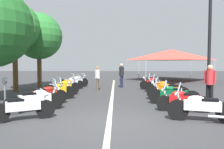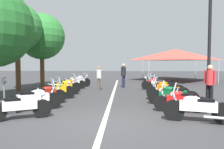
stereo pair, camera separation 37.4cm
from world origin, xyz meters
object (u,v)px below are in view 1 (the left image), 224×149
motorcycle_left_row_4 (62,87)px  motorcycle_right_row_5 (160,85)px  motorcycle_right_row_2 (173,94)px  bystander_1 (121,73)px  motorcycle_left_row_1 (36,99)px  roadside_tree_1 (39,36)px  motorcycle_left_row_6 (69,83)px  motorcycle_left_row_7 (75,81)px  motorcycle_left_row_3 (56,91)px  motorcycle_right_row_1 (183,100)px  motorcycle_right_row_6 (154,83)px  motorcycle_right_row_4 (165,88)px  street_lamp_twin_globe (210,24)px  bystander_0 (210,81)px  motorcycle_right_row_0 (201,107)px  event_tent (172,55)px  roadside_tree_2 (14,27)px  parking_meter (5,88)px  motorcycle_left_row_0 (24,107)px  bystander_3 (97,76)px  motorcycle_left_row_2 (45,95)px  motorcycle_left_row_5 (65,85)px  motorcycle_right_row_3 (168,91)px

motorcycle_left_row_4 → motorcycle_right_row_5: (1.44, -5.75, -0.00)m
motorcycle_right_row_2 → bystander_1: bearing=-51.1°
motorcycle_left_row_1 → roadside_tree_1: roadside_tree_1 is taller
motorcycle_left_row_6 → motorcycle_left_row_7: size_ratio=1.01×
motorcycle_left_row_1 → motorcycle_right_row_5: 7.88m
motorcycle_left_row_3 → motorcycle_right_row_1: size_ratio=0.87×
motorcycle_left_row_3 → motorcycle_right_row_6: bearing=1.5°
motorcycle_right_row_6 → motorcycle_right_row_4: bearing=108.7°
street_lamp_twin_globe → bystander_0: (-0.09, -0.02, -2.54)m
motorcycle_right_row_0 → event_tent: event_tent is taller
motorcycle_left_row_7 → motorcycle_right_row_5: bearing=-60.9°
motorcycle_left_row_6 → motorcycle_left_row_7: 1.37m
roadside_tree_2 → motorcycle_right_row_5: bearing=-92.1°
motorcycle_left_row_7 → motorcycle_right_row_6: motorcycle_left_row_7 is taller
parking_meter → street_lamp_twin_globe: bearing=5.1°
motorcycle_right_row_6 → motorcycle_left_row_0: bearing=70.3°
parking_meter → bystander_3: bearing=58.0°
motorcycle_left_row_6 → roadside_tree_1: size_ratio=0.34×
motorcycle_right_row_1 → motorcycle_right_row_6: 6.52m
bystander_0 → roadside_tree_1: size_ratio=0.32×
bystander_1 → bystander_3: bystander_1 is taller
motorcycle_left_row_2 → motorcycle_left_row_7: 6.73m
motorcycle_left_row_4 → motorcycle_right_row_6: 6.24m
bystander_0 → bystander_1: bearing=76.4°
event_tent → motorcycle_left_row_0: bearing=150.8°
motorcycle_left_row_5 → motorcycle_left_row_6: size_ratio=0.94×
event_tent → motorcycle_right_row_4: bearing=164.1°
motorcycle_right_row_1 → motorcycle_right_row_5: (5.25, -0.19, 0.02)m
bystander_3 → street_lamp_twin_globe: bearing=-33.6°
motorcycle_left_row_0 → bystander_3: size_ratio=1.13×
motorcycle_left_row_1 → street_lamp_twin_globe: street_lamp_twin_globe is taller
motorcycle_left_row_6 → event_tent: (7.56, -8.87, 2.20)m
motorcycle_left_row_4 → motorcycle_left_row_6: bearing=55.6°
motorcycle_left_row_7 → motorcycle_right_row_2: size_ratio=0.87×
motorcycle_right_row_4 → roadside_tree_1: roadside_tree_1 is taller
motorcycle_right_row_3 → street_lamp_twin_globe: bearing=162.4°
motorcycle_left_row_3 → motorcycle_left_row_5: bearing=59.5°
parking_meter → motorcycle_left_row_7: bearing=75.3°
street_lamp_twin_globe → parking_meter: size_ratio=4.11×
motorcycle_left_row_0 → roadside_tree_2: (6.94, 3.50, 3.66)m
motorcycle_right_row_0 → bystander_0: size_ratio=1.17×
motorcycle_left_row_5 → event_tent: 12.73m
motorcycle_left_row_3 → event_tent: bearing=18.7°
motorcycle_right_row_3 → event_tent: 12.09m
motorcycle_left_row_6 → motorcycle_right_row_5: bearing=-46.6°
motorcycle_left_row_4 → bystander_0: size_ratio=0.97×
motorcycle_right_row_6 → event_tent: size_ratio=0.30×
motorcycle_left_row_4 → parking_meter: (-3.83, 1.25, 0.42)m
motorcycle_left_row_1 → bystander_0: 7.47m
motorcycle_left_row_2 → motorcycle_right_row_1: bearing=-47.0°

